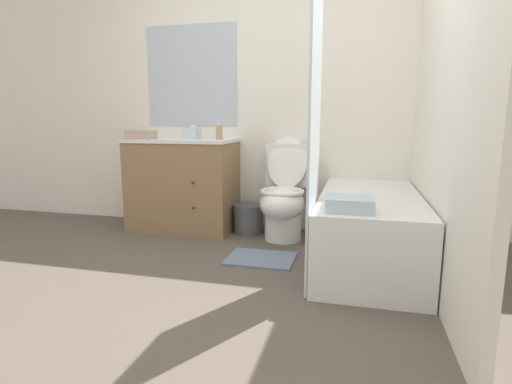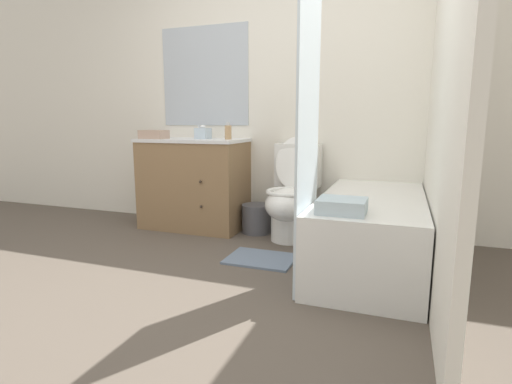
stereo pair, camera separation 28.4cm
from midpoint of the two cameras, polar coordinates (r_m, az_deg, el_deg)
The scene contains 14 objects.
ground_plane at distance 2.34m, azimuth -11.18°, elevation -15.51°, with size 14.00×14.00×0.00m, color brown.
wall_back at distance 3.76m, azimuth -0.20°, elevation 13.85°, with size 8.00×0.06×2.50m.
wall_right at distance 2.78m, azimuth 22.00°, elevation 14.44°, with size 0.05×2.71×2.50m.
vanity_cabinet at distance 3.80m, azimuth -12.47°, elevation 1.17°, with size 0.97×0.56×0.84m.
sink_faucet at distance 3.93m, azimuth -11.44°, elevation 8.06°, with size 0.14×0.12×0.12m.
toilet at distance 3.41m, azimuth 1.71°, elevation -0.60°, with size 0.39×0.66×0.87m.
bathtub at distance 2.94m, azimuth 13.17°, elevation -5.04°, with size 0.68×1.53×0.49m.
shower_curtain at distance 2.40m, azimuth 4.97°, elevation 8.53°, with size 0.01×0.53×1.87m.
wastebasket at distance 3.64m, azimuth -3.34°, elevation -3.85°, with size 0.27×0.27×0.26m.
tissue_box at distance 3.69m, azimuth -11.25°, elevation 8.21°, with size 0.11×0.13×0.12m.
soap_dispenser at distance 3.57m, azimuth -7.60°, elevation 8.51°, with size 0.06×0.06×0.15m.
hand_towel_folded at distance 3.79m, azimuth -18.18°, elevation 7.77°, with size 0.24×0.16×0.08m.
bath_towel_folded at distance 2.32m, azimuth 9.94°, elevation -1.72°, with size 0.27×0.24×0.08m.
bath_mat at distance 2.97m, azimuth -2.07°, elevation -9.54°, with size 0.49×0.37×0.02m.
Camera 1 is at (0.80, -1.94, 1.00)m, focal length 28.00 mm.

